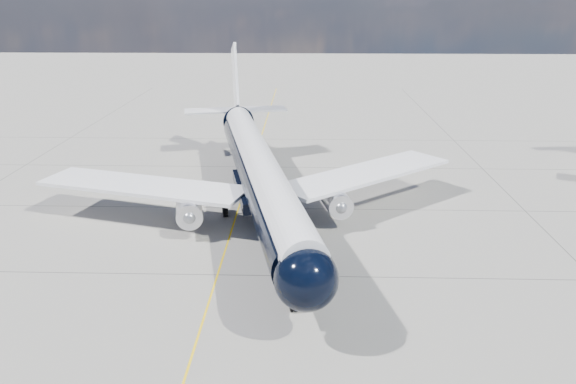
{
  "coord_description": "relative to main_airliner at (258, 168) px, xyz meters",
  "views": [
    {
      "loc": [
        6.9,
        -30.15,
        21.31
      ],
      "look_at": [
        5.42,
        18.9,
        4.0
      ],
      "focal_mm": 35.0,
      "sensor_mm": 36.0,
      "label": 1
    }
  ],
  "objects": [
    {
      "name": "taxiway_centerline",
      "position": [
        -2.26,
        1.26,
        -4.77
      ],
      "size": [
        0.16,
        160.0,
        0.01
      ],
      "primitive_type": "cube",
      "color": "yellow",
      "rests_on": "ground"
    },
    {
      "name": "ground",
      "position": [
        -2.26,
        6.26,
        -4.78
      ],
      "size": [
        320.0,
        320.0,
        0.0
      ],
      "primitive_type": "plane",
      "color": "gray",
      "rests_on": "ground"
    },
    {
      "name": "main_airliner",
      "position": [
        0.0,
        0.0,
        0.0
      ],
      "size": [
        42.84,
        52.85,
        15.39
      ],
      "rotation": [
        0.0,
        0.0,
        0.21
      ],
      "color": "black",
      "rests_on": "ground"
    }
  ]
}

